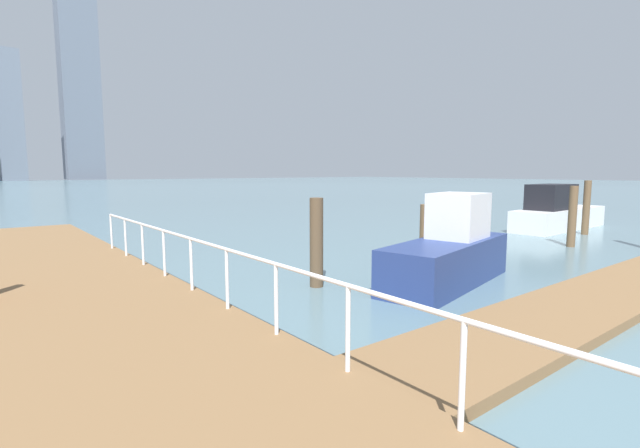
% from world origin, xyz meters
% --- Properties ---
extents(ground_plane, '(300.00, 300.00, 0.00)m').
position_xyz_m(ground_plane, '(0.00, 20.00, 0.00)').
color(ground_plane, slate).
extents(floating_dock, '(15.92, 2.00, 0.18)m').
position_xyz_m(floating_dock, '(4.46, 10.74, 0.09)').
color(floating_dock, olive).
rests_on(floating_dock, ground_plane).
extents(boardwalk_railing, '(0.06, 26.82, 1.08)m').
position_xyz_m(boardwalk_railing, '(-3.15, 8.55, 1.23)').
color(boardwalk_railing, white).
rests_on(boardwalk_railing, boardwalk).
extents(dock_piling_0, '(0.29, 0.29, 2.38)m').
position_xyz_m(dock_piling_0, '(14.84, 15.38, 1.19)').
color(dock_piling_0, brown).
rests_on(dock_piling_0, ground_plane).
extents(dock_piling_1, '(0.33, 0.33, 2.16)m').
position_xyz_m(dock_piling_1, '(-0.06, 15.53, 1.08)').
color(dock_piling_1, brown).
rests_on(dock_piling_1, ground_plane).
extents(dock_piling_3, '(0.29, 0.29, 1.76)m').
position_xyz_m(dock_piling_3, '(4.61, 16.05, 0.88)').
color(dock_piling_3, brown).
rests_on(dock_piling_3, ground_plane).
extents(dock_piling_5, '(0.29, 0.29, 2.25)m').
position_xyz_m(dock_piling_5, '(10.90, 14.31, 1.13)').
color(dock_piling_5, brown).
rests_on(dock_piling_5, ground_plane).
extents(moored_boat_1, '(6.79, 1.92, 2.18)m').
position_xyz_m(moored_boat_1, '(15.67, 16.98, 0.79)').
color(moored_boat_1, white).
rests_on(moored_boat_1, ground_plane).
extents(moored_boat_4, '(4.83, 2.45, 2.23)m').
position_xyz_m(moored_boat_4, '(2.77, 13.77, 0.78)').
color(moored_boat_4, navy).
rests_on(moored_boat_4, ground_plane).
extents(skyline_tower_3, '(7.26, 11.74, 37.59)m').
position_xyz_m(skyline_tower_3, '(4.61, 170.69, 18.80)').
color(skyline_tower_3, slate).
rests_on(skyline_tower_3, ground_plane).
extents(skyline_tower_4, '(11.60, 8.90, 60.58)m').
position_xyz_m(skyline_tower_4, '(25.89, 179.05, 30.29)').
color(skyline_tower_4, slate).
rests_on(skyline_tower_4, ground_plane).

